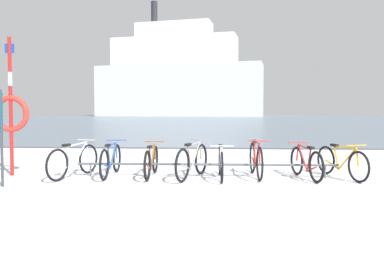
# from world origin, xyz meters

# --- Properties ---
(ground) EXTENTS (80.00, 132.00, 0.08)m
(ground) POSITION_xyz_m (0.00, 53.90, -0.04)
(ground) COLOR silver
(bike_rack) EXTENTS (5.63, 0.11, 0.31)m
(bike_rack) POSITION_xyz_m (-0.90, 3.82, 0.27)
(bike_rack) COLOR #4C5156
(bike_rack) RESTS_ON ground
(bicycle_0) EXTENTS (0.64, 1.65, 0.79)m
(bicycle_0) POSITION_xyz_m (-3.77, 3.69, 0.36)
(bicycle_0) COLOR black
(bicycle_0) RESTS_ON ground
(bicycle_1) EXTENTS (0.46, 1.73, 0.77)m
(bicycle_1) POSITION_xyz_m (-3.00, 3.88, 0.35)
(bicycle_1) COLOR black
(bicycle_1) RESTS_ON ground
(bicycle_2) EXTENTS (0.46, 1.66, 0.74)m
(bicycle_2) POSITION_xyz_m (-2.10, 3.83, 0.34)
(bicycle_2) COLOR black
(bicycle_2) RESTS_ON ground
(bicycle_3) EXTENTS (0.68, 1.66, 0.81)m
(bicycle_3) POSITION_xyz_m (-1.20, 3.71, 0.36)
(bicycle_3) COLOR black
(bicycle_3) RESTS_ON ground
(bicycle_4) EXTENTS (0.46, 1.63, 0.75)m
(bicycle_4) POSITION_xyz_m (-0.59, 3.67, 0.34)
(bicycle_4) COLOR black
(bicycle_4) RESTS_ON ground
(bicycle_5) EXTENTS (0.46, 1.73, 0.83)m
(bicycle_5) POSITION_xyz_m (0.17, 3.95, 0.38)
(bicycle_5) COLOR black
(bicycle_5) RESTS_ON ground
(bicycle_6) EXTENTS (0.48, 1.57, 0.75)m
(bicycle_6) POSITION_xyz_m (1.21, 3.78, 0.34)
(bicycle_6) COLOR black
(bicycle_6) RESTS_ON ground
(bicycle_7) EXTENTS (0.66, 1.65, 0.75)m
(bicycle_7) POSITION_xyz_m (1.98, 3.89, 0.34)
(bicycle_7) COLOR black
(bicycle_7) RESTS_ON ground
(rescue_post) EXTENTS (0.83, 0.13, 3.06)m
(rescue_post) POSITION_xyz_m (-5.23, 3.84, 1.43)
(rescue_post) COLOR red
(rescue_post) RESTS_ON ground
(ferry_ship) EXTENTS (40.99, 16.14, 27.82)m
(ferry_ship) POSITION_xyz_m (-9.33, 87.10, 9.33)
(ferry_ship) COLOR silver
(ferry_ship) RESTS_ON ground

